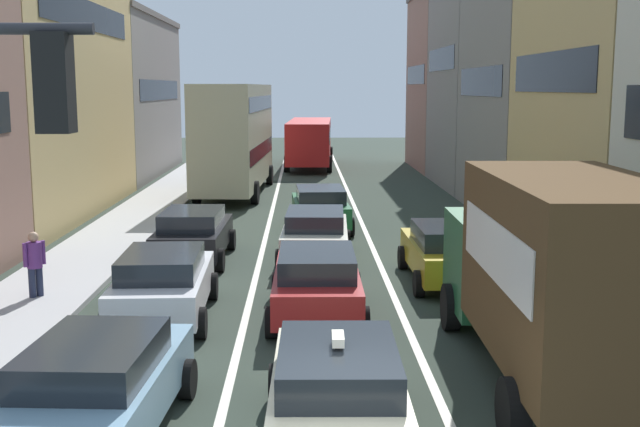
% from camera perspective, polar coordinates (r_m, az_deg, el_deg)
% --- Properties ---
extents(sidewalk_left, '(2.60, 64.00, 0.14)m').
position_cam_1_polar(sidewalk_left, '(29.82, -13.33, -0.52)').
color(sidewalk_left, '#B1B1B1').
rests_on(sidewalk_left, ground).
extents(lane_stripe_left, '(0.16, 60.00, 0.01)m').
position_cam_1_polar(lane_stripe_left, '(29.19, -3.68, -0.63)').
color(lane_stripe_left, silver).
rests_on(lane_stripe_left, ground).
extents(lane_stripe_right, '(0.16, 60.00, 0.01)m').
position_cam_1_polar(lane_stripe_right, '(29.24, 2.99, -0.60)').
color(lane_stripe_right, silver).
rests_on(lane_stripe_right, ground).
extents(building_row_left, '(7.20, 43.90, 14.12)m').
position_cam_1_polar(building_row_left, '(33.27, -21.87, 9.51)').
color(building_row_left, '#936B5B').
rests_on(building_row_left, ground).
extents(building_row_right, '(7.20, 43.90, 11.76)m').
position_cam_1_polar(building_row_right, '(33.49, 16.97, 9.01)').
color(building_row_right, '#936B5B').
rests_on(building_row_right, ground).
extents(removalist_box_truck, '(2.84, 7.75, 3.58)m').
position_cam_1_polar(removalist_box_truck, '(13.57, 16.62, -3.83)').
color(removalist_box_truck, '#1E5933').
rests_on(removalist_box_truck, ground).
extents(taxi_centre_lane_front, '(2.12, 4.33, 1.66)m').
position_cam_1_polar(taxi_centre_lane_front, '(11.08, 1.27, -12.74)').
color(taxi_centre_lane_front, beige).
rests_on(taxi_centre_lane_front, ground).
extents(sedan_left_lane_front, '(2.27, 4.40, 1.49)m').
position_cam_1_polar(sedan_left_lane_front, '(11.73, -15.68, -11.83)').
color(sedan_left_lane_front, '#759EB7').
rests_on(sedan_left_lane_front, ground).
extents(sedan_centre_lane_second, '(2.09, 4.31, 1.49)m').
position_cam_1_polar(sedan_centre_lane_second, '(17.01, -0.24, -4.93)').
color(sedan_centre_lane_second, '#A51E1E').
rests_on(sedan_centre_lane_second, ground).
extents(wagon_left_lane_second, '(2.17, 4.35, 1.49)m').
position_cam_1_polar(wagon_left_lane_second, '(17.24, -11.25, -4.92)').
color(wagon_left_lane_second, silver).
rests_on(wagon_left_lane_second, ground).
extents(hatchback_centre_lane_third, '(2.20, 4.37, 1.49)m').
position_cam_1_polar(hatchback_centre_lane_third, '(22.50, -0.34, -1.47)').
color(hatchback_centre_lane_third, beige).
rests_on(hatchback_centre_lane_third, ground).
extents(sedan_left_lane_third, '(2.12, 4.33, 1.49)m').
position_cam_1_polar(sedan_left_lane_third, '(22.84, -9.13, -1.43)').
color(sedan_left_lane_third, black).
rests_on(sedan_left_lane_third, ground).
extents(coupe_centre_lane_fourth, '(2.24, 4.39, 1.49)m').
position_cam_1_polar(coupe_centre_lane_fourth, '(27.57, 0.00, 0.48)').
color(coupe_centre_lane_fourth, '#19592D').
rests_on(coupe_centre_lane_fourth, ground).
extents(sedan_right_lane_behind_truck, '(2.08, 4.31, 1.49)m').
position_cam_1_polar(sedan_right_lane_behind_truck, '(20.34, 9.15, -2.72)').
color(sedan_right_lane_behind_truck, '#B29319').
rests_on(sedan_right_lane_behind_truck, ground).
extents(bus_mid_queue_primary, '(3.18, 10.61, 5.06)m').
position_cam_1_polar(bus_mid_queue_primary, '(36.77, -6.17, 5.77)').
color(bus_mid_queue_primary, '#BFB793').
rests_on(bus_mid_queue_primary, ground).
extents(bus_far_queue_secondary, '(3.13, 10.60, 2.90)m').
position_cam_1_polar(bus_far_queue_secondary, '(49.40, -0.73, 5.41)').
color(bus_far_queue_secondary, '#B21919').
rests_on(bus_far_queue_secondary, ground).
extents(pedestrian_near_kerb, '(0.41, 0.41, 1.66)m').
position_cam_1_polar(pedestrian_near_kerb, '(19.31, -19.90, -3.34)').
color(pedestrian_near_kerb, '#262D47').
rests_on(pedestrian_near_kerb, ground).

